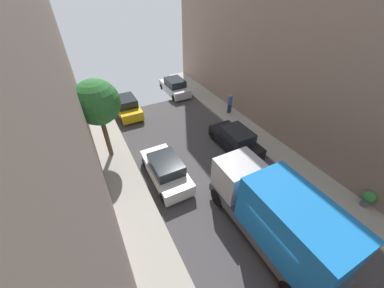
% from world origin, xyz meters
% --- Properties ---
extents(ground, '(32.00, 32.00, 0.00)m').
position_xyz_m(ground, '(0.00, 0.00, 0.00)').
color(ground, '#423F42').
extents(sidewalk_right, '(2.00, 44.00, 0.15)m').
position_xyz_m(sidewalk_right, '(5.00, 0.00, 0.07)').
color(sidewalk_right, '#A8A399').
rests_on(sidewalk_right, ground).
extents(parked_car_left_2, '(1.78, 4.20, 1.57)m').
position_xyz_m(parked_car_left_2, '(-2.70, 6.40, 0.72)').
color(parked_car_left_2, white).
rests_on(parked_car_left_2, ground).
extents(parked_car_left_3, '(1.78, 4.20, 1.57)m').
position_xyz_m(parked_car_left_3, '(-2.70, 15.30, 0.72)').
color(parked_car_left_3, gold).
rests_on(parked_car_left_3, ground).
extents(parked_car_right_1, '(1.78, 4.20, 1.57)m').
position_xyz_m(parked_car_right_1, '(2.70, 6.90, 0.72)').
color(parked_car_right_1, black).
rests_on(parked_car_right_1, ground).
extents(parked_car_right_2, '(1.78, 4.20, 1.57)m').
position_xyz_m(parked_car_right_2, '(2.70, 17.12, 0.72)').
color(parked_car_right_2, silver).
rests_on(parked_car_right_2, ground).
extents(delivery_truck, '(2.26, 6.60, 3.38)m').
position_xyz_m(delivery_truck, '(0.00, 0.66, 1.79)').
color(delivery_truck, '#4C4C51').
rests_on(delivery_truck, ground).
extents(pedestrian, '(0.40, 0.36, 1.72)m').
position_xyz_m(pedestrian, '(5.15, 11.07, 1.07)').
color(pedestrian, '#2D334C').
rests_on(pedestrian, sidewalk_right).
extents(street_tree_0, '(2.66, 2.66, 5.19)m').
position_xyz_m(street_tree_0, '(-5.18, 10.09, 3.98)').
color(street_tree_0, brown).
rests_on(street_tree_0, sidewalk_left).
extents(potted_plant_0, '(0.61, 0.61, 0.95)m').
position_xyz_m(potted_plant_0, '(5.70, -0.35, 0.69)').
color(potted_plant_0, slate).
rests_on(potted_plant_0, sidewalk_right).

